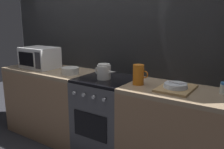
# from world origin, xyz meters

# --- Properties ---
(back_wall) EXTENTS (3.60, 0.05, 2.40)m
(back_wall) POSITION_xyz_m (0.00, 0.32, 1.20)
(back_wall) COLOR gray
(back_wall) RESTS_ON ground_plane
(counter_left) EXTENTS (1.20, 0.60, 0.90)m
(counter_left) POSITION_xyz_m (-0.90, 0.00, 0.45)
(counter_left) COLOR #997251
(counter_left) RESTS_ON ground_plane
(stove_unit) EXTENTS (0.60, 0.63, 0.90)m
(stove_unit) POSITION_xyz_m (-0.00, -0.00, 0.45)
(stove_unit) COLOR #4C4C51
(stove_unit) RESTS_ON ground_plane
(counter_right) EXTENTS (1.20, 0.60, 0.90)m
(counter_right) POSITION_xyz_m (0.90, 0.00, 0.45)
(counter_right) COLOR #997251
(counter_right) RESTS_ON ground_plane
(microwave) EXTENTS (0.46, 0.35, 0.27)m
(microwave) POSITION_xyz_m (-1.06, -0.02, 1.04)
(microwave) COLOR white
(microwave) RESTS_ON counter_left
(kettle) EXTENTS (0.28, 0.15, 0.17)m
(kettle) POSITION_xyz_m (0.01, -0.05, 0.98)
(kettle) COLOR white
(kettle) RESTS_ON stove_unit
(mixing_bowl) EXTENTS (0.20, 0.20, 0.08)m
(mixing_bowl) POSITION_xyz_m (-0.46, -0.08, 0.94)
(mixing_bowl) COLOR silver
(mixing_bowl) RESTS_ON counter_left
(pitcher) EXTENTS (0.16, 0.11, 0.20)m
(pitcher) POSITION_xyz_m (0.41, -0.04, 1.00)
(pitcher) COLOR orange
(pitcher) RESTS_ON counter_right
(dish_pile) EXTENTS (0.30, 0.40, 0.07)m
(dish_pile) POSITION_xyz_m (0.78, -0.00, 0.92)
(dish_pile) COLOR tan
(dish_pile) RESTS_ON counter_right
(spice_jar) EXTENTS (0.08, 0.08, 0.10)m
(spice_jar) POSITION_xyz_m (1.17, 0.10, 0.95)
(spice_jar) COLOR silver
(spice_jar) RESTS_ON counter_right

